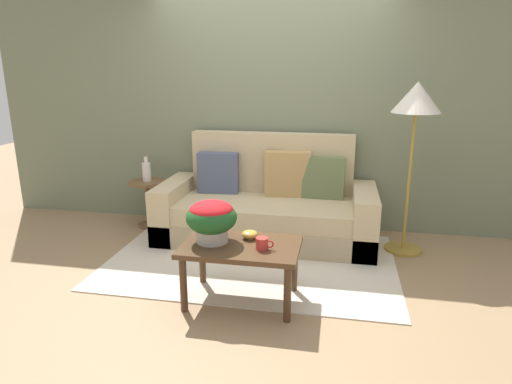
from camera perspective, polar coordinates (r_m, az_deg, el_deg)
The scene contains 11 objects.
ground_plane at distance 4.04m, azimuth -0.96°, elevation -9.61°, with size 14.00×14.00×0.00m, color #997A56.
wall_back at distance 4.89m, azimuth 1.98°, elevation 10.67°, with size 6.40×0.12×2.60m, color slate.
area_rug at distance 4.15m, azimuth -0.60°, elevation -8.81°, with size 2.61×1.69×0.01m, color beige.
couch at distance 4.61m, azimuth 1.49°, elevation -2.05°, with size 2.19×0.92×1.06m.
coffee_table at distance 3.33m, azimuth -1.94°, elevation -7.80°, with size 0.87×0.57×0.46m.
side_table at distance 5.07m, azimuth -13.79°, elevation -0.37°, with size 0.40×0.40×0.53m.
floor_lamp at distance 4.29m, azimuth 19.91°, elevation 9.94°, with size 0.44×0.44×1.61m.
potted_plant at distance 3.30m, azimuth -5.76°, elevation -3.30°, with size 0.38×0.38×0.32m.
coffee_mug at distance 3.20m, azimuth 0.83°, elevation -6.65°, with size 0.13×0.09×0.09m.
snack_bowl at distance 3.39m, azimuth -0.83°, elevation -5.46°, with size 0.13×0.13×0.07m.
table_vase at distance 5.01m, azimuth -13.93°, elevation 2.63°, with size 0.09×0.09×0.27m.
Camera 1 is at (0.75, -3.57, 1.72)m, focal length 31.04 mm.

